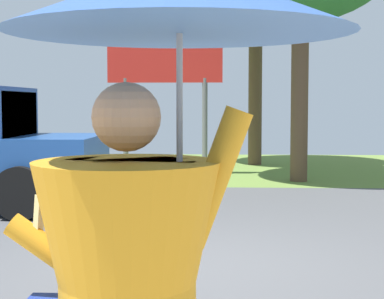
# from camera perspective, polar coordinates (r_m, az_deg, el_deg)

# --- Properties ---
(ground_plane) EXTENTS (40.00, 22.00, 0.20)m
(ground_plane) POSITION_cam_1_polar(r_m,az_deg,el_deg) (9.45, 0.28, -6.10)
(ground_plane) COLOR #4C4C4F
(monk_pedestrian) EXTENTS (1.12, 1.10, 2.13)m
(monk_pedestrian) POSITION_cam_1_polar(r_m,az_deg,el_deg) (2.08, -4.52, -9.56)
(monk_pedestrian) COLOR orange
(monk_pedestrian) RESTS_ON ground_plane
(roadside_billboard) EXTENTS (2.60, 0.12, 3.50)m
(roadside_billboard) POSITION_cam_1_polar(r_m,az_deg,el_deg) (14.53, -2.43, 7.75)
(roadside_billboard) COLOR slate
(roadside_billboard) RESTS_ON ground_plane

